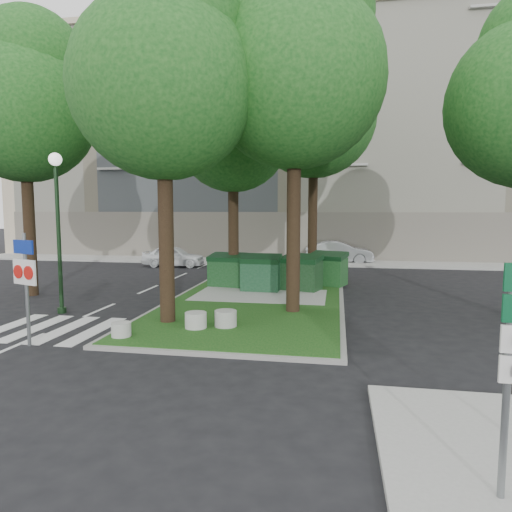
% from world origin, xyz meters
% --- Properties ---
extents(ground, '(120.00, 120.00, 0.00)m').
position_xyz_m(ground, '(0.00, 0.00, 0.00)').
color(ground, black).
rests_on(ground, ground).
extents(median_island, '(6.00, 16.00, 0.12)m').
position_xyz_m(median_island, '(0.50, 8.00, 0.06)').
color(median_island, '#144313').
rests_on(median_island, ground).
extents(median_kerb, '(6.30, 16.30, 0.10)m').
position_xyz_m(median_kerb, '(0.50, 8.00, 0.05)').
color(median_kerb, gray).
rests_on(median_kerb, ground).
extents(building_sidewalk, '(42.00, 3.00, 0.12)m').
position_xyz_m(building_sidewalk, '(0.00, 18.50, 0.06)').
color(building_sidewalk, '#999993').
rests_on(building_sidewalk, ground).
extents(zebra_crossing, '(5.00, 3.00, 0.01)m').
position_xyz_m(zebra_crossing, '(-3.75, 1.50, 0.01)').
color(zebra_crossing, silver).
rests_on(zebra_crossing, ground).
extents(apartment_building, '(41.00, 12.00, 16.00)m').
position_xyz_m(apartment_building, '(0.00, 26.00, 8.00)').
color(apartment_building, '#BDA78D').
rests_on(apartment_building, ground).
extents(tree_median_near_left, '(5.20, 5.20, 10.53)m').
position_xyz_m(tree_median_near_left, '(-1.41, 2.56, 7.32)').
color(tree_median_near_left, black).
rests_on(tree_median_near_left, ground).
extents(tree_median_near_right, '(5.60, 5.60, 11.46)m').
position_xyz_m(tree_median_near_right, '(2.09, 4.56, 7.99)').
color(tree_median_near_right, black).
rests_on(tree_median_near_right, ground).
extents(tree_median_mid, '(4.80, 4.80, 9.99)m').
position_xyz_m(tree_median_mid, '(-0.91, 9.06, 6.98)').
color(tree_median_mid, black).
rests_on(tree_median_mid, ground).
extents(tree_median_far, '(5.80, 5.80, 11.93)m').
position_xyz_m(tree_median_far, '(2.29, 12.06, 8.32)').
color(tree_median_far, black).
rests_on(tree_median_far, ground).
extents(tree_street_left, '(5.40, 5.40, 11.00)m').
position_xyz_m(tree_street_left, '(-8.41, 6.06, 7.65)').
color(tree_street_left, black).
rests_on(tree_street_left, ground).
extents(dumpster_a, '(1.64, 1.25, 1.41)m').
position_xyz_m(dumpster_a, '(-1.24, 8.84, 0.80)').
color(dumpster_a, '#0F3A15').
rests_on(dumpster_a, median_island).
extents(dumpster_b, '(1.61, 1.15, 1.46)m').
position_xyz_m(dumpster_b, '(0.36, 8.05, 0.82)').
color(dumpster_b, '#113C20').
rests_on(dumpster_b, median_island).
extents(dumpster_c, '(1.82, 1.51, 1.45)m').
position_xyz_m(dumpster_c, '(1.96, 8.47, 0.82)').
color(dumpster_c, black).
rests_on(dumpster_c, median_island).
extents(dumpster_d, '(1.82, 1.54, 1.44)m').
position_xyz_m(dumpster_d, '(3.00, 9.91, 0.81)').
color(dumpster_d, '#15471A').
rests_on(dumpster_d, median_island).
extents(bollard_left, '(0.51, 0.51, 0.36)m').
position_xyz_m(bollard_left, '(-2.10, 0.76, 0.30)').
color(bollard_left, '#B0B0AA').
rests_on(bollard_left, median_island).
extents(bollard_right, '(0.63, 0.63, 0.45)m').
position_xyz_m(bollard_right, '(0.32, 2.23, 0.34)').
color(bollard_right, '#9F9F9A').
rests_on(bollard_right, median_island).
extents(bollard_mid, '(0.61, 0.61, 0.43)m').
position_xyz_m(bollard_mid, '(-0.45, 1.92, 0.34)').
color(bollard_mid, '#ACADA7').
rests_on(bollard_mid, median_island).
extents(litter_bin, '(0.43, 0.43, 0.75)m').
position_xyz_m(litter_bin, '(3.20, 10.96, 0.49)').
color(litter_bin, yellow).
rests_on(litter_bin, median_island).
extents(street_lamp, '(0.41, 0.41, 5.19)m').
position_xyz_m(street_lamp, '(-5.52, 3.38, 3.27)').
color(street_lamp, black).
rests_on(street_lamp, ground).
extents(traffic_sign_pole, '(0.81, 0.33, 2.83)m').
position_xyz_m(traffic_sign_pole, '(-4.17, -0.05, 1.81)').
color(traffic_sign_pole, slate).
rests_on(traffic_sign_pole, ground).
extents(car_white, '(3.71, 1.64, 1.24)m').
position_xyz_m(car_white, '(-6.16, 15.55, 0.62)').
color(car_white, white).
rests_on(car_white, ground).
extents(car_silver, '(4.27, 1.65, 1.39)m').
position_xyz_m(car_silver, '(3.50, 19.01, 0.69)').
color(car_silver, '#ABAFB3').
rests_on(car_silver, ground).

